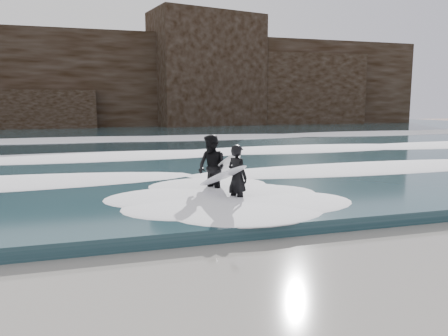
{
  "coord_description": "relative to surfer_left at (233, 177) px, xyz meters",
  "views": [
    {
      "loc": [
        -3.47,
        -4.79,
        2.7
      ],
      "look_at": [
        -0.16,
        6.18,
        1.0
      ],
      "focal_mm": 35.0,
      "sensor_mm": 36.0,
      "label": 1
    }
  ],
  "objects": [
    {
      "name": "surfer_right",
      "position": [
        -0.22,
        1.16,
        0.08
      ],
      "size": [
        1.23,
        1.8,
        1.85
      ],
      "color": "black",
      "rests_on": "ground"
    },
    {
      "name": "headland",
      "position": [
        0.09,
        40.4,
        4.15
      ],
      "size": [
        70.0,
        9.0,
        10.0
      ],
      "primitive_type": "cube",
      "color": "black",
      "rests_on": "ground"
    },
    {
      "name": "foam_far",
      "position": [
        0.09,
        19.4,
        -0.4
      ],
      "size": [
        60.0,
        4.8,
        0.3
      ],
      "primitive_type": "ellipsoid",
      "color": "white",
      "rests_on": "sea"
    },
    {
      "name": "sea",
      "position": [
        0.09,
        23.4,
        -0.7
      ],
      "size": [
        90.0,
        52.0,
        0.3
      ],
      "primitive_type": "cube",
      "color": "#1D3840",
      "rests_on": "ground"
    },
    {
      "name": "foam_mid",
      "position": [
        0.09,
        10.4,
        -0.43
      ],
      "size": [
        60.0,
        4.0,
        0.24
      ],
      "primitive_type": "ellipsoid",
      "color": "white",
      "rests_on": "sea"
    },
    {
      "name": "ground",
      "position": [
        0.09,
        -5.6,
        -0.85
      ],
      "size": [
        120.0,
        120.0,
        0.0
      ],
      "primitive_type": "plane",
      "color": "#825F4F",
      "rests_on": "ground"
    },
    {
      "name": "surfer_left",
      "position": [
        0.0,
        0.0,
        0.0
      ],
      "size": [
        1.28,
        2.13,
        1.68
      ],
      "color": "black",
      "rests_on": "ground"
    },
    {
      "name": "foam_near",
      "position": [
        0.09,
        3.4,
        -0.45
      ],
      "size": [
        60.0,
        3.2,
        0.2
      ],
      "primitive_type": "ellipsoid",
      "color": "white",
      "rests_on": "sea"
    }
  ]
}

